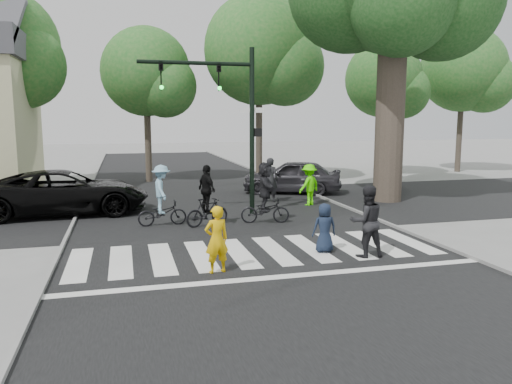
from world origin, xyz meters
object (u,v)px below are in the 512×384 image
(car_suv, at_px, (65,192))
(car_grey, at_px, (292,176))
(cyclist_left, at_px, (162,200))
(cyclist_mid, at_px, (207,201))
(pedestrian_woman, at_px, (217,240))
(cyclist_right, at_px, (265,196))
(traffic_signal, at_px, (229,107))
(pedestrian_adult, at_px, (367,221))
(pedestrian_child, at_px, (325,228))

(car_suv, distance_m, car_grey, 10.16)
(cyclist_left, xyz_separation_m, car_suv, (-3.28, 2.89, -0.05))
(cyclist_left, xyz_separation_m, cyclist_mid, (1.42, -0.45, -0.04))
(car_suv, bearing_deg, pedestrian_woman, -156.74)
(cyclist_mid, distance_m, cyclist_right, 1.97)
(cyclist_left, xyz_separation_m, cyclist_right, (3.39, -0.47, 0.05))
(traffic_signal, relative_size, pedestrian_adult, 3.25)
(car_grey, bearing_deg, cyclist_mid, -16.05)
(cyclist_right, relative_size, car_suv, 0.35)
(traffic_signal, height_order, car_suv, traffic_signal)
(pedestrian_woman, relative_size, car_grey, 0.34)
(car_suv, bearing_deg, cyclist_right, -119.56)
(pedestrian_adult, xyz_separation_m, cyclist_mid, (-3.33, 4.65, -0.09))
(pedestrian_woman, relative_size, pedestrian_child, 1.19)
(pedestrian_woman, xyz_separation_m, cyclist_right, (2.58, 4.99, 0.14))
(pedestrian_child, distance_m, cyclist_left, 5.90)
(pedestrian_child, bearing_deg, cyclist_right, -79.15)
(cyclist_right, bearing_deg, pedestrian_child, -82.94)
(pedestrian_woman, height_order, cyclist_mid, cyclist_mid)
(cyclist_left, distance_m, cyclist_mid, 1.49)
(traffic_signal, bearing_deg, pedestrian_woman, -104.36)
(traffic_signal, relative_size, pedestrian_woman, 3.84)
(traffic_signal, bearing_deg, pedestrian_child, -76.63)
(traffic_signal, xyz_separation_m, cyclist_left, (-2.53, -1.25, -3.03))
(cyclist_left, relative_size, car_suv, 0.34)
(cyclist_mid, distance_m, car_grey, 8.00)
(traffic_signal, height_order, pedestrian_child, traffic_signal)
(pedestrian_child, bearing_deg, traffic_signal, -72.84)
(car_grey, bearing_deg, pedestrian_woman, -3.65)
(pedestrian_child, height_order, car_suv, car_suv)
(cyclist_mid, relative_size, car_suv, 0.34)
(pedestrian_adult, height_order, car_grey, pedestrian_adult)
(car_grey, bearing_deg, pedestrian_adult, 14.11)
(traffic_signal, xyz_separation_m, pedestrian_child, (1.35, -5.69, -3.24))
(pedestrian_woman, height_order, cyclist_left, cyclist_left)
(pedestrian_adult, height_order, cyclist_right, cyclist_right)
(pedestrian_woman, xyz_separation_m, car_grey, (5.66, 11.20, 0.01))
(pedestrian_child, distance_m, car_suv, 10.25)
(pedestrian_adult, distance_m, cyclist_left, 6.97)
(pedestrian_woman, bearing_deg, pedestrian_adult, 173.39)
(pedestrian_child, xyz_separation_m, car_grey, (2.59, 10.18, 0.13))
(traffic_signal, xyz_separation_m, cyclist_mid, (-1.11, -1.70, -3.07))
(pedestrian_adult, relative_size, cyclist_right, 0.89)
(car_grey, bearing_deg, cyclist_left, -25.26)
(pedestrian_adult, height_order, cyclist_left, cyclist_left)
(pedestrian_child, bearing_deg, car_suv, -41.87)
(cyclist_right, xyz_separation_m, car_grey, (3.09, 6.21, -0.14))
(cyclist_left, bearing_deg, car_suv, 138.60)
(cyclist_right, bearing_deg, traffic_signal, 116.61)
(pedestrian_adult, bearing_deg, cyclist_right, -71.21)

